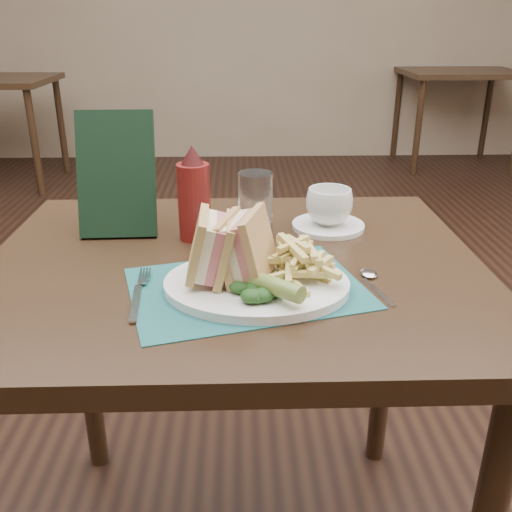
{
  "coord_description": "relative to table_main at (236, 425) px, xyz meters",
  "views": [
    {
      "loc": [
        0.01,
        -1.45,
        1.16
      ],
      "look_at": [
        0.04,
        -0.59,
        0.8
      ],
      "focal_mm": 40.0,
      "sensor_mm": 36.0,
      "label": 1
    }
  ],
  "objects": [
    {
      "name": "ketchup_bottle",
      "position": [
        -0.08,
        0.11,
        0.47
      ],
      "size": [
        0.07,
        0.07,
        0.19
      ],
      "primitive_type": null,
      "rotation": [
        0.0,
        0.0,
        0.03
      ],
      "color": "#5E1210",
      "rests_on": "table_main"
    },
    {
      "name": "drinking_glass",
      "position": [
        0.04,
        0.12,
        0.44
      ],
      "size": [
        0.08,
        0.08,
        0.13
      ],
      "primitive_type": "cylinder",
      "rotation": [
        0.0,
        0.0,
        0.18
      ],
      "color": "white",
      "rests_on": "table_main"
    },
    {
      "name": "table_bg_right",
      "position": [
        1.76,
        3.68,
        0.0
      ],
      "size": [
        0.9,
        0.75,
        0.75
      ],
      "primitive_type": null,
      "color": "black",
      "rests_on": "ground"
    },
    {
      "name": "sandwich_half_a",
      "position": [
        -0.05,
        -0.11,
        0.45
      ],
      "size": [
        0.08,
        0.11,
        0.11
      ],
      "primitive_type": null,
      "rotation": [
        0.0,
        0.24,
        0.02
      ],
      "color": "tan",
      "rests_on": "plate"
    },
    {
      "name": "floor",
      "position": [
        0.0,
        0.5,
        -0.38
      ],
      "size": [
        7.0,
        7.0,
        0.0
      ],
      "primitive_type": "plane",
      "color": "black",
      "rests_on": "ground"
    },
    {
      "name": "kale_garnish",
      "position": [
        0.04,
        -0.18,
        0.41
      ],
      "size": [
        0.11,
        0.08,
        0.03
      ],
      "primitive_type": null,
      "color": "#173814",
      "rests_on": "plate"
    },
    {
      "name": "coffee_cup",
      "position": [
        0.2,
        0.16,
        0.42
      ],
      "size": [
        0.13,
        0.13,
        0.08
      ],
      "primitive_type": "imported",
      "rotation": [
        0.0,
        0.0,
        0.45
      ],
      "color": "white",
      "rests_on": "saucer"
    },
    {
      "name": "check_presenter",
      "position": [
        -0.23,
        0.15,
        0.5
      ],
      "size": [
        0.15,
        0.1,
        0.24
      ],
      "primitive_type": "cube",
      "rotation": [
        -0.31,
        0.0,
        0.03
      ],
      "color": "black",
      "rests_on": "table_main"
    },
    {
      "name": "wall_back",
      "position": [
        0.0,
        4.0,
        -0.38
      ],
      "size": [
        6.0,
        0.0,
        6.0
      ],
      "primitive_type": "plane",
      "rotation": [
        1.57,
        0.0,
        0.0
      ],
      "color": "gray",
      "rests_on": "ground"
    },
    {
      "name": "spoon",
      "position": [
        0.23,
        -0.12,
        0.38
      ],
      "size": [
        0.07,
        0.15,
        0.01
      ],
      "primitive_type": null,
      "rotation": [
        0.0,
        0.0,
        0.27
      ],
      "color": "silver",
      "rests_on": "table_main"
    },
    {
      "name": "fork",
      "position": [
        -0.15,
        -0.14,
        0.38
      ],
      "size": [
        0.05,
        0.17,
        0.01
      ],
      "primitive_type": null,
      "rotation": [
        0.0,
        0.0,
        0.09
      ],
      "color": "silver",
      "rests_on": "placemat"
    },
    {
      "name": "saucer",
      "position": [
        0.2,
        0.16,
        0.38
      ],
      "size": [
        0.19,
        0.19,
        0.01
      ],
      "primitive_type": "cylinder",
      "rotation": [
        0.0,
        0.0,
        0.31
      ],
      "color": "white",
      "rests_on": "table_main"
    },
    {
      "name": "pickle_spear",
      "position": [
        0.06,
        -0.18,
        0.41
      ],
      "size": [
        0.11,
        0.1,
        0.03
      ],
      "primitive_type": "cylinder",
      "rotation": [
        1.54,
        0.0,
        0.8
      ],
      "color": "olive",
      "rests_on": "plate"
    },
    {
      "name": "fries_pile",
      "position": [
        0.11,
        -0.1,
        0.42
      ],
      "size": [
        0.18,
        0.2,
        0.06
      ],
      "primitive_type": null,
      "color": "#CEBB67",
      "rests_on": "plate"
    },
    {
      "name": "plate",
      "position": [
        0.04,
        -0.12,
        0.38
      ],
      "size": [
        0.31,
        0.26,
        0.01
      ],
      "primitive_type": null,
      "rotation": [
        0.0,
        0.0,
        -0.07
      ],
      "color": "white",
      "rests_on": "placemat"
    },
    {
      "name": "placemat",
      "position": [
        0.02,
        -0.12,
        0.38
      ],
      "size": [
        0.43,
        0.35,
        0.0
      ],
      "primitive_type": "cube",
      "rotation": [
        0.0,
        0.0,
        0.27
      ],
      "color": "#1A5555",
      "rests_on": "table_main"
    },
    {
      "name": "table_main",
      "position": [
        0.0,
        0.0,
        0.0
      ],
      "size": [
        0.9,
        0.75,
        0.75
      ],
      "primitive_type": null,
      "color": "black",
      "rests_on": "ground"
    },
    {
      "name": "sandwich_half_b",
      "position": [
        0.0,
        -0.11,
        0.45
      ],
      "size": [
        0.11,
        0.13,
        0.11
      ],
      "primitive_type": null,
      "rotation": [
        0.0,
        -0.24,
        -0.29
      ],
      "color": "tan",
      "rests_on": "plate"
    }
  ]
}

